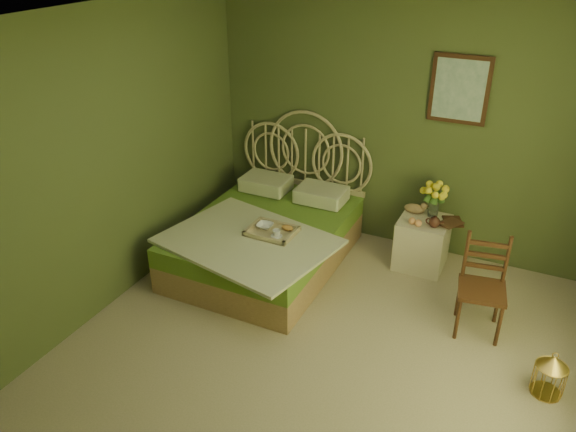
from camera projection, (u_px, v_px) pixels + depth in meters
The scene contains 13 objects.
floor at pixel (309, 368), 4.44m from camera, with size 4.50×4.50×0.00m, color tan.
ceiling at pixel (317, 25), 3.23m from camera, with size 4.50×4.50×0.00m, color silver.
wall_back at pixel (402, 127), 5.62m from camera, with size 4.00×4.00×0.00m, color #4B582E.
wall_left at pixel (89, 173), 4.60m from camera, with size 4.50×4.50×0.00m, color #4B582E.
wall_art at pixel (460, 90), 5.20m from camera, with size 0.54×0.04×0.64m.
bed at pixel (268, 235), 5.73m from camera, with size 1.70×2.15×1.33m.
nightstand at pixel (424, 235), 5.62m from camera, with size 0.48×0.48×0.95m.
chair at pixel (485, 279), 4.69m from camera, with size 0.44×0.44×0.86m.
birdcage at pixel (550, 376), 4.13m from camera, with size 0.23×0.23×0.34m.
book_lower at pixel (444, 222), 5.47m from camera, with size 0.17×0.23×0.02m, color #381E0F.
book_upper at pixel (444, 220), 5.46m from camera, with size 0.16×0.22×0.02m, color #472819.
cereal_bowl at pixel (265, 226), 5.40m from camera, with size 0.16×0.16×0.04m, color white.
coffee_cup at pixel (276, 233), 5.23m from camera, with size 0.08×0.08×0.07m, color white.
Camera 1 is at (1.31, -3.10, 3.13)m, focal length 35.00 mm.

